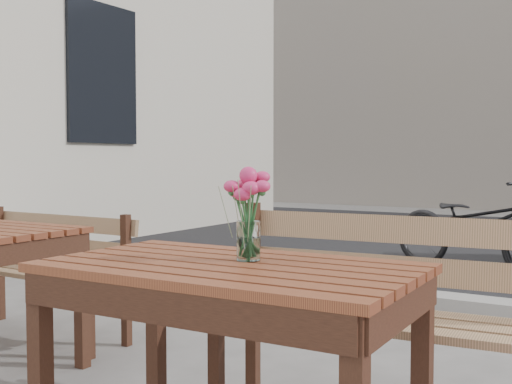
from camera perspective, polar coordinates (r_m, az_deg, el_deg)
main_table at (r=2.16m, az=-2.34°, el=-9.59°), size 1.24×0.74×0.76m
main_bench at (r=2.68m, az=12.14°, el=-8.81°), size 1.51×0.56×0.92m
main_vase at (r=2.17m, az=-0.68°, el=-0.93°), size 0.17×0.17×0.32m
second_bench at (r=4.23m, az=-17.90°, el=-5.60°), size 1.28×0.40×0.79m
bicycle at (r=6.53m, az=18.89°, el=-2.91°), size 1.81×1.03×0.90m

